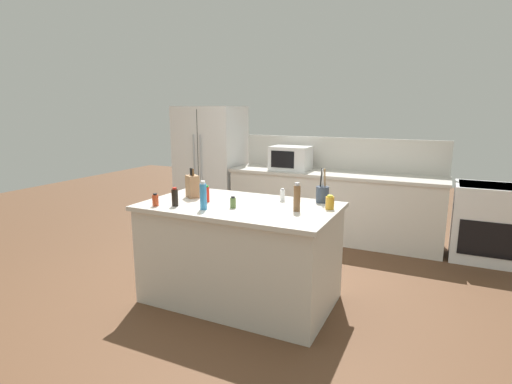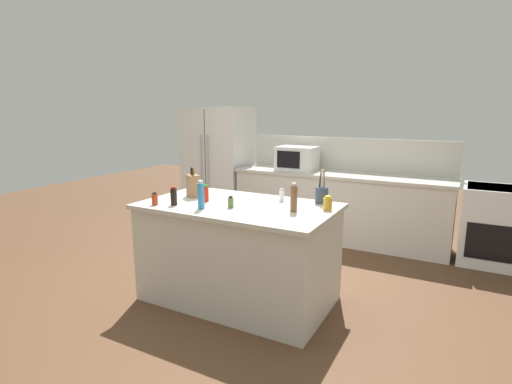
{
  "view_description": "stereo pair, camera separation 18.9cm",
  "coord_description": "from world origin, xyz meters",
  "px_view_note": "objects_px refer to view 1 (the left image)",
  "views": [
    {
      "loc": [
        1.67,
        -3.15,
        1.8
      ],
      "look_at": [
        0.0,
        0.35,
        0.99
      ],
      "focal_mm": 28.0,
      "sensor_mm": 36.0,
      "label": 1
    },
    {
      "loc": [
        1.84,
        -3.07,
        1.8
      ],
      "look_at": [
        0.0,
        0.35,
        0.99
      ],
      "focal_mm": 28.0,
      "sensor_mm": 36.0,
      "label": 2
    }
  ],
  "objects_px": {
    "range_oven": "(487,222)",
    "knife_block": "(192,186)",
    "microwave": "(291,158)",
    "soy_sauce_bottle": "(175,197)",
    "spice_jar_oregano": "(233,203)",
    "hot_sauce_bottle": "(207,194)",
    "salt_shaker": "(283,195)",
    "honey_jar": "(330,203)",
    "utensil_crock": "(322,194)",
    "pepper_grinder": "(297,198)",
    "refrigerator": "(211,165)",
    "dish_soap_bottle": "(203,196)",
    "spice_jar_paprika": "(155,200)"
  },
  "relations": [
    {
      "from": "range_oven",
      "to": "knife_block",
      "type": "bearing_deg",
      "value": -142.13
    },
    {
      "from": "microwave",
      "to": "soy_sauce_bottle",
      "type": "xyz_separation_m",
      "value": [
        -0.16,
        -2.5,
        -0.09
      ]
    },
    {
      "from": "microwave",
      "to": "spice_jar_oregano",
      "type": "distance_m",
      "value": 2.37
    },
    {
      "from": "hot_sauce_bottle",
      "to": "soy_sauce_bottle",
      "type": "bearing_deg",
      "value": -123.64
    },
    {
      "from": "hot_sauce_bottle",
      "to": "salt_shaker",
      "type": "bearing_deg",
      "value": 29.11
    },
    {
      "from": "range_oven",
      "to": "honey_jar",
      "type": "xyz_separation_m",
      "value": [
        -1.4,
        -2.02,
        0.53
      ]
    },
    {
      "from": "hot_sauce_bottle",
      "to": "utensil_crock",
      "type": "bearing_deg",
      "value": 24.84
    },
    {
      "from": "pepper_grinder",
      "to": "honey_jar",
      "type": "height_order",
      "value": "pepper_grinder"
    },
    {
      "from": "utensil_crock",
      "to": "salt_shaker",
      "type": "xyz_separation_m",
      "value": [
        -0.36,
        -0.11,
        -0.03
      ]
    },
    {
      "from": "refrigerator",
      "to": "dish_soap_bottle",
      "type": "height_order",
      "value": "refrigerator"
    },
    {
      "from": "spice_jar_paprika",
      "to": "soy_sauce_bottle",
      "type": "xyz_separation_m",
      "value": [
        0.16,
        0.08,
        0.03
      ]
    },
    {
      "from": "microwave",
      "to": "hot_sauce_bottle",
      "type": "distance_m",
      "value": 2.25
    },
    {
      "from": "utensil_crock",
      "to": "pepper_grinder",
      "type": "bearing_deg",
      "value": -103.9
    },
    {
      "from": "knife_block",
      "to": "salt_shaker",
      "type": "distance_m",
      "value": 0.9
    },
    {
      "from": "hot_sauce_bottle",
      "to": "spice_jar_paprika",
      "type": "relative_size",
      "value": 1.35
    },
    {
      "from": "salt_shaker",
      "to": "spice_jar_oregano",
      "type": "relative_size",
      "value": 1.16
    },
    {
      "from": "spice_jar_paprika",
      "to": "dish_soap_bottle",
      "type": "relative_size",
      "value": 0.46
    },
    {
      "from": "refrigerator",
      "to": "pepper_grinder",
      "type": "relative_size",
      "value": 7.37
    },
    {
      "from": "spice_jar_oregano",
      "to": "spice_jar_paprika",
      "type": "bearing_deg",
      "value": -160.26
    },
    {
      "from": "refrigerator",
      "to": "honey_jar",
      "type": "relative_size",
      "value": 14.62
    },
    {
      "from": "refrigerator",
      "to": "hot_sauce_bottle",
      "type": "relative_size",
      "value": 11.6
    },
    {
      "from": "spice_jar_paprika",
      "to": "salt_shaker",
      "type": "bearing_deg",
      "value": 35.55
    },
    {
      "from": "microwave",
      "to": "dish_soap_bottle",
      "type": "distance_m",
      "value": 2.5
    },
    {
      "from": "dish_soap_bottle",
      "to": "spice_jar_paprika",
      "type": "bearing_deg",
      "value": -170.02
    },
    {
      "from": "microwave",
      "to": "spice_jar_oregano",
      "type": "relative_size",
      "value": 5.26
    },
    {
      "from": "spice_jar_paprika",
      "to": "pepper_grinder",
      "type": "relative_size",
      "value": 0.47
    },
    {
      "from": "salt_shaker",
      "to": "pepper_grinder",
      "type": "distance_m",
      "value": 0.41
    },
    {
      "from": "hot_sauce_bottle",
      "to": "spice_jar_oregano",
      "type": "xyz_separation_m",
      "value": [
        0.33,
        -0.1,
        -0.03
      ]
    },
    {
      "from": "hot_sauce_bottle",
      "to": "dish_soap_bottle",
      "type": "xyz_separation_m",
      "value": [
        0.13,
        -0.26,
        0.04
      ]
    },
    {
      "from": "soy_sauce_bottle",
      "to": "honey_jar",
      "type": "relative_size",
      "value": 1.36
    },
    {
      "from": "utensil_crock",
      "to": "knife_block",
      "type": "bearing_deg",
      "value": -163.96
    },
    {
      "from": "utensil_crock",
      "to": "spice_jar_oregano",
      "type": "height_order",
      "value": "utensil_crock"
    },
    {
      "from": "spice_jar_oregano",
      "to": "refrigerator",
      "type": "bearing_deg",
      "value": 125.69
    },
    {
      "from": "utensil_crock",
      "to": "spice_jar_oregano",
      "type": "relative_size",
      "value": 3.05
    },
    {
      "from": "refrigerator",
      "to": "dish_soap_bottle",
      "type": "xyz_separation_m",
      "value": [
        1.51,
        -2.55,
        0.14
      ]
    },
    {
      "from": "hot_sauce_bottle",
      "to": "honey_jar",
      "type": "height_order",
      "value": "hot_sauce_bottle"
    },
    {
      "from": "knife_block",
      "to": "dish_soap_bottle",
      "type": "distance_m",
      "value": 0.51
    },
    {
      "from": "refrigerator",
      "to": "spice_jar_paprika",
      "type": "distance_m",
      "value": 2.84
    },
    {
      "from": "refrigerator",
      "to": "dish_soap_bottle",
      "type": "distance_m",
      "value": 2.97
    },
    {
      "from": "honey_jar",
      "to": "spice_jar_oregano",
      "type": "bearing_deg",
      "value": -157.64
    },
    {
      "from": "range_oven",
      "to": "honey_jar",
      "type": "height_order",
      "value": "honey_jar"
    },
    {
      "from": "salt_shaker",
      "to": "honey_jar",
      "type": "bearing_deg",
      "value": -14.03
    },
    {
      "from": "knife_block",
      "to": "microwave",
      "type": "bearing_deg",
      "value": 118.15
    },
    {
      "from": "pepper_grinder",
      "to": "knife_block",
      "type": "bearing_deg",
      "value": 176.54
    },
    {
      "from": "spice_jar_paprika",
      "to": "spice_jar_oregano",
      "type": "xyz_separation_m",
      "value": [
        0.67,
        0.24,
        -0.01
      ]
    },
    {
      "from": "refrigerator",
      "to": "microwave",
      "type": "relative_size",
      "value": 3.33
    },
    {
      "from": "spice_jar_paprika",
      "to": "soy_sauce_bottle",
      "type": "bearing_deg",
      "value": 25.63
    },
    {
      "from": "salt_shaker",
      "to": "pepper_grinder",
      "type": "xyz_separation_m",
      "value": [
        0.25,
        -0.31,
        0.06
      ]
    },
    {
      "from": "dish_soap_bottle",
      "to": "range_oven",
      "type": "bearing_deg",
      "value": 46.3
    },
    {
      "from": "knife_block",
      "to": "spice_jar_oregano",
      "type": "xyz_separation_m",
      "value": [
        0.57,
        -0.2,
        -0.06
      ]
    }
  ]
}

